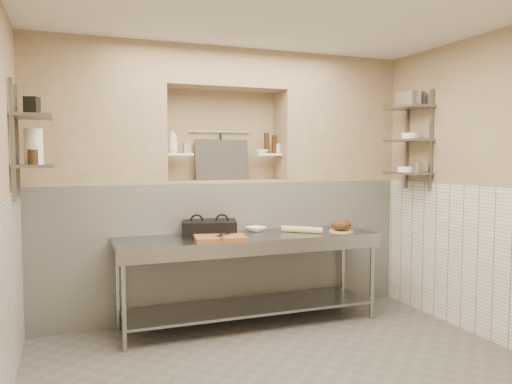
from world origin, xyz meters
name	(u,v)px	position (x,y,z in m)	size (l,w,h in m)	color
floor	(292,381)	(0.00, 0.00, -0.05)	(4.00, 3.90, 0.10)	#5C5752
wall_right	(501,187)	(2.05, 0.00, 1.40)	(0.10, 3.90, 2.80)	tan
wall_back	(218,181)	(0.00, 2.00, 1.40)	(4.00, 0.10, 2.80)	tan
backwall_lower	(225,246)	(0.00, 1.75, 0.70)	(4.00, 0.40, 1.40)	silver
alcove_sill	(225,181)	(0.00, 1.75, 1.41)	(1.30, 0.40, 0.02)	tan
backwall_pillar_left	(94,113)	(-1.33, 1.75, 2.10)	(1.35, 0.40, 1.40)	tan
backwall_pillar_right	(333,120)	(1.33, 1.75, 2.10)	(1.35, 0.40, 1.40)	tan
backwall_header	(224,70)	(0.00, 1.75, 2.60)	(1.30, 0.40, 0.40)	tan
wainscot_left	(1,314)	(-1.99, 0.00, 0.70)	(0.02, 3.90, 1.40)	silver
wainscot_right	(493,265)	(1.99, 0.00, 0.70)	(0.02, 3.90, 1.40)	silver
alcove_shelf_left	(179,154)	(-0.50, 1.75, 1.70)	(0.28, 0.16, 0.03)	white
alcove_shelf_right	(268,155)	(0.50, 1.75, 1.70)	(0.28, 0.16, 0.03)	white
utensil_rail	(220,132)	(0.00, 1.92, 1.95)	(0.02, 0.02, 0.70)	gray
hanging_steel	(221,147)	(0.00, 1.90, 1.78)	(0.02, 0.02, 0.30)	black
splash_panel	(222,160)	(0.00, 1.85, 1.64)	(0.60, 0.02, 0.45)	#383330
shelf_rail_left_a	(17,142)	(-1.98, 1.25, 1.80)	(0.03, 0.03, 0.95)	slate
shelf_rail_left_b	(12,140)	(-1.98, 0.85, 1.80)	(0.03, 0.03, 0.95)	slate
wall_shelf_left_lower	(34,166)	(-1.84, 1.05, 1.60)	(0.30, 0.50, 0.03)	slate
wall_shelf_left_upper	(32,116)	(-1.84, 1.05, 2.00)	(0.30, 0.50, 0.03)	slate
shelf_rail_right_a	(407,141)	(1.98, 1.25, 1.85)	(0.03, 0.03, 1.05)	slate
shelf_rail_right_b	(431,140)	(1.98, 0.85, 1.85)	(0.03, 0.03, 1.05)	slate
wall_shelf_right_lower	(407,173)	(1.84, 1.05, 1.50)	(0.30, 0.50, 0.03)	slate
wall_shelf_right_mid	(408,140)	(1.84, 1.05, 1.85)	(0.30, 0.50, 0.03)	slate
wall_shelf_right_upper	(409,107)	(1.84, 1.05, 2.20)	(0.30, 0.50, 0.03)	slate
prep_table	(250,261)	(0.08, 1.18, 0.64)	(2.60, 0.70, 0.90)	gray
panini_press	(209,228)	(-0.28, 1.36, 0.97)	(0.61, 0.50, 0.14)	black
cutting_board	(220,238)	(-0.28, 1.01, 0.92)	(0.46, 0.33, 0.04)	brown
knife_blade	(225,234)	(-0.22, 1.04, 0.95)	(0.26, 0.03, 0.01)	gray
tongs	(222,235)	(-0.27, 0.97, 0.96)	(0.03, 0.03, 0.29)	gray
mixing_bowl	(256,229)	(0.24, 1.42, 0.92)	(0.20, 0.20, 0.05)	white
rolling_pin	(302,230)	(0.65, 1.17, 0.93)	(0.06, 0.06, 0.43)	tan
bread_board	(341,231)	(1.05, 1.07, 0.91)	(0.25, 0.25, 0.01)	tan
bread_loaf	(341,225)	(1.05, 1.07, 0.98)	(0.20, 0.20, 0.12)	#4C2D19
bottle_soap	(173,141)	(-0.56, 1.73, 1.84)	(0.10, 0.10, 0.25)	white
jar_alcove	(187,148)	(-0.41, 1.77, 1.77)	(0.07, 0.07, 0.11)	tan
bowl_alcove	(262,151)	(0.43, 1.74, 1.73)	(0.14, 0.14, 0.04)	white
condiment_a	(274,144)	(0.59, 1.77, 1.81)	(0.06, 0.06, 0.20)	black
condiment_b	(266,143)	(0.48, 1.75, 1.83)	(0.06, 0.06, 0.23)	black
condiment_c	(277,149)	(0.63, 1.78, 1.77)	(0.06, 0.06, 0.11)	white
jug_left	(34,147)	(-1.84, 1.10, 1.76)	(0.15, 0.15, 0.29)	white
jar_left	(33,157)	(-1.84, 0.96, 1.67)	(0.08, 0.08, 0.12)	black
box_left_upper	(32,106)	(-1.84, 1.04, 2.08)	(0.10, 0.10, 0.14)	black
bowl_right	(406,169)	(1.84, 1.07, 1.54)	(0.19, 0.19, 0.06)	white
canister_right	(417,167)	(1.84, 0.90, 1.56)	(0.10, 0.10, 0.10)	gray
bowl_right_mid	(410,136)	(1.84, 1.02, 1.90)	(0.18, 0.18, 0.07)	white
basket_right	(410,99)	(1.84, 1.03, 2.29)	(0.19, 0.23, 0.15)	gray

